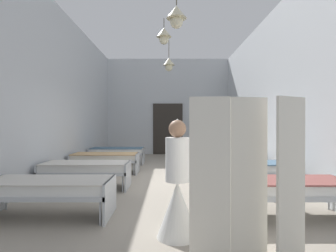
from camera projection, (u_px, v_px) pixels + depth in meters
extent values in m
cube|color=#9E9384|center=(168.00, 181.00, 7.07)|extent=(6.32, 12.68, 0.10)
cube|color=silver|center=(168.00, 107.00, 13.19)|extent=(6.12, 0.20, 4.53)
cube|color=silver|center=(52.00, 91.00, 7.05)|extent=(0.20, 12.08, 4.53)
cube|color=silver|center=(284.00, 91.00, 7.05)|extent=(0.20, 12.08, 4.53)
cube|color=#2D2823|center=(168.00, 129.00, 13.08)|extent=(1.40, 0.06, 2.40)
cone|color=beige|center=(177.00, 12.00, 5.99)|extent=(0.44, 0.44, 0.28)
sphere|color=beige|center=(177.00, 22.00, 5.99)|extent=(0.28, 0.28, 0.28)
cylinder|color=brown|center=(164.00, 23.00, 8.10)|extent=(0.02, 0.02, 0.26)
cone|color=beige|center=(164.00, 32.00, 8.10)|extent=(0.44, 0.44, 0.28)
sphere|color=beige|center=(164.00, 40.00, 8.10)|extent=(0.28, 0.28, 0.28)
cylinder|color=brown|center=(169.00, 49.00, 10.21)|extent=(0.02, 0.02, 0.63)
cone|color=beige|center=(169.00, 61.00, 10.21)|extent=(0.44, 0.44, 0.28)
sphere|color=beige|center=(169.00, 67.00, 10.21)|extent=(0.28, 0.28, 0.28)
cylinder|color=#B7BCC1|center=(7.00, 199.00, 4.58)|extent=(0.03, 0.03, 0.34)
cylinder|color=#B7BCC1|center=(101.00, 213.00, 3.86)|extent=(0.03, 0.03, 0.34)
cylinder|color=#B7BCC1|center=(111.00, 199.00, 4.58)|extent=(0.03, 0.03, 0.34)
cube|color=#B7BCC1|center=(49.00, 192.00, 4.21)|extent=(1.90, 0.84, 0.07)
cube|color=#B7BCC1|center=(110.00, 198.00, 4.21)|extent=(0.04, 0.84, 0.57)
cube|color=white|center=(49.00, 185.00, 4.21)|extent=(1.82, 0.78, 0.14)
cube|color=beige|center=(49.00, 180.00, 4.21)|extent=(1.86, 0.82, 0.02)
cylinder|color=#B7BCC1|center=(235.00, 213.00, 3.85)|extent=(0.03, 0.03, 0.34)
cylinder|color=#B7BCC1|center=(224.00, 199.00, 4.57)|extent=(0.03, 0.03, 0.34)
cylinder|color=#B7BCC1|center=(329.00, 199.00, 4.57)|extent=(0.03, 0.03, 0.34)
cube|color=#B7BCC1|center=(286.00, 192.00, 4.21)|extent=(1.90, 0.84, 0.07)
cube|color=#B7BCC1|center=(225.00, 198.00, 4.21)|extent=(0.04, 0.84, 0.57)
cube|color=white|center=(286.00, 185.00, 4.21)|extent=(1.82, 0.78, 0.14)
cube|color=#8C4C47|center=(286.00, 180.00, 4.21)|extent=(1.86, 0.82, 0.02)
cylinder|color=#B7BCC1|center=(40.00, 184.00, 5.76)|extent=(0.03, 0.03, 0.34)
cylinder|color=#B7BCC1|center=(54.00, 177.00, 6.48)|extent=(0.03, 0.03, 0.34)
cylinder|color=#B7BCC1|center=(123.00, 184.00, 5.76)|extent=(0.03, 0.03, 0.34)
cylinder|color=#B7BCC1|center=(128.00, 177.00, 6.48)|extent=(0.03, 0.03, 0.34)
cube|color=#B7BCC1|center=(86.00, 171.00, 6.11)|extent=(1.90, 0.84, 0.07)
cube|color=#B7BCC1|center=(45.00, 175.00, 6.12)|extent=(0.04, 0.84, 0.57)
cube|color=#B7BCC1|center=(128.00, 175.00, 6.11)|extent=(0.04, 0.84, 0.57)
cube|color=white|center=(86.00, 166.00, 6.11)|extent=(1.82, 0.78, 0.14)
cube|color=beige|center=(86.00, 163.00, 6.11)|extent=(1.86, 0.82, 0.02)
cylinder|color=#B7BCC1|center=(213.00, 184.00, 5.75)|extent=(0.03, 0.03, 0.34)
cylinder|color=#B7BCC1|center=(208.00, 177.00, 6.47)|extent=(0.03, 0.03, 0.34)
cylinder|color=#B7BCC1|center=(296.00, 184.00, 5.75)|extent=(0.03, 0.03, 0.34)
cylinder|color=#B7BCC1|center=(282.00, 177.00, 6.47)|extent=(0.03, 0.03, 0.34)
cube|color=#B7BCC1|center=(249.00, 171.00, 6.11)|extent=(1.90, 0.84, 0.07)
cube|color=#B7BCC1|center=(207.00, 175.00, 6.11)|extent=(0.04, 0.84, 0.57)
cube|color=#B7BCC1|center=(291.00, 175.00, 6.11)|extent=(0.04, 0.84, 0.57)
cube|color=white|center=(249.00, 166.00, 6.11)|extent=(1.82, 0.78, 0.14)
cube|color=slate|center=(249.00, 163.00, 6.11)|extent=(1.86, 0.82, 0.02)
cylinder|color=#B7BCC1|center=(72.00, 169.00, 7.66)|extent=(0.03, 0.03, 0.34)
cylinder|color=#B7BCC1|center=(80.00, 165.00, 8.38)|extent=(0.03, 0.03, 0.34)
cylinder|color=#B7BCC1|center=(134.00, 169.00, 7.66)|extent=(0.03, 0.03, 0.34)
cylinder|color=#B7BCC1|center=(137.00, 165.00, 8.38)|extent=(0.03, 0.03, 0.34)
cube|color=#B7BCC1|center=(106.00, 160.00, 8.01)|extent=(1.90, 0.84, 0.07)
cube|color=#B7BCC1|center=(74.00, 163.00, 8.02)|extent=(0.04, 0.84, 0.57)
cube|color=#B7BCC1|center=(138.00, 163.00, 8.01)|extent=(0.04, 0.84, 0.57)
cube|color=silver|center=(106.00, 156.00, 8.01)|extent=(1.82, 0.78, 0.14)
cube|color=tan|center=(106.00, 154.00, 8.01)|extent=(1.86, 0.82, 0.02)
cylinder|color=#B7BCC1|center=(202.00, 169.00, 7.65)|extent=(0.03, 0.03, 0.34)
cylinder|color=#B7BCC1|center=(199.00, 165.00, 8.37)|extent=(0.03, 0.03, 0.34)
cylinder|color=#B7BCC1|center=(264.00, 169.00, 7.65)|extent=(0.03, 0.03, 0.34)
cylinder|color=#B7BCC1|center=(256.00, 165.00, 8.37)|extent=(0.03, 0.03, 0.34)
cube|color=#B7BCC1|center=(230.00, 160.00, 8.01)|extent=(1.90, 0.84, 0.07)
cube|color=#B7BCC1|center=(198.00, 163.00, 8.01)|extent=(0.04, 0.84, 0.57)
cube|color=#B7BCC1|center=(262.00, 163.00, 8.01)|extent=(0.04, 0.84, 0.57)
cube|color=silver|center=(230.00, 156.00, 8.01)|extent=(1.82, 0.78, 0.14)
cube|color=#9E9E93|center=(230.00, 154.00, 8.01)|extent=(1.86, 0.82, 0.02)
cylinder|color=#B7BCC1|center=(91.00, 160.00, 9.56)|extent=(0.03, 0.03, 0.34)
cylinder|color=#B7BCC1|center=(96.00, 158.00, 10.28)|extent=(0.03, 0.03, 0.34)
cylinder|color=#B7BCC1|center=(141.00, 160.00, 9.56)|extent=(0.03, 0.03, 0.34)
cylinder|color=#B7BCC1|center=(143.00, 158.00, 10.28)|extent=(0.03, 0.03, 0.34)
cube|color=#B7BCC1|center=(118.00, 153.00, 9.91)|extent=(1.90, 0.84, 0.07)
cube|color=#B7BCC1|center=(92.00, 156.00, 9.92)|extent=(0.04, 0.84, 0.57)
cube|color=#B7BCC1|center=(144.00, 156.00, 9.91)|extent=(0.04, 0.84, 0.57)
cube|color=white|center=(118.00, 150.00, 9.91)|extent=(1.82, 0.78, 0.14)
cube|color=slate|center=(118.00, 148.00, 9.91)|extent=(1.86, 0.82, 0.02)
cylinder|color=#B7BCC1|center=(195.00, 160.00, 9.55)|extent=(0.03, 0.03, 0.34)
cylinder|color=#B7BCC1|center=(193.00, 158.00, 10.27)|extent=(0.03, 0.03, 0.34)
cylinder|color=#B7BCC1|center=(245.00, 160.00, 9.55)|extent=(0.03, 0.03, 0.34)
cylinder|color=#B7BCC1|center=(240.00, 158.00, 10.27)|extent=(0.03, 0.03, 0.34)
cube|color=#B7BCC1|center=(218.00, 153.00, 9.91)|extent=(1.90, 0.84, 0.07)
cube|color=#B7BCC1|center=(192.00, 156.00, 9.91)|extent=(0.04, 0.84, 0.57)
cube|color=#B7BCC1|center=(244.00, 156.00, 9.91)|extent=(0.04, 0.84, 0.57)
cube|color=white|center=(218.00, 150.00, 9.91)|extent=(1.82, 0.78, 0.14)
cube|color=slate|center=(218.00, 148.00, 9.91)|extent=(1.86, 0.82, 0.02)
cone|color=white|center=(178.00, 209.00, 3.45)|extent=(0.52, 0.52, 0.70)
cylinder|color=white|center=(178.00, 159.00, 3.45)|extent=(0.30, 0.30, 0.55)
sphere|color=#A87A5B|center=(178.00, 129.00, 3.45)|extent=(0.22, 0.22, 0.22)
cone|color=white|center=(178.00, 123.00, 3.45)|extent=(0.18, 0.18, 0.10)
cylinder|color=#515B70|center=(209.00, 140.00, 9.92)|extent=(0.32, 0.32, 0.58)
cube|color=#515B70|center=(209.00, 147.00, 9.92)|extent=(0.44, 0.44, 0.08)
sphere|color=beige|center=(209.00, 129.00, 9.91)|extent=(0.22, 0.22, 0.22)
cylinder|color=gray|center=(234.00, 149.00, 6.10)|extent=(0.32, 0.32, 0.58)
cube|color=gray|center=(234.00, 160.00, 6.11)|extent=(0.44, 0.44, 0.08)
sphere|color=tan|center=(234.00, 131.00, 6.10)|extent=(0.22, 0.22, 0.22)
cube|color=silver|center=(210.00, 179.00, 2.84)|extent=(0.42, 0.06, 1.70)
cube|color=silver|center=(249.00, 178.00, 2.90)|extent=(0.42, 0.12, 1.70)
cube|color=silver|center=(291.00, 179.00, 2.84)|extent=(0.38, 0.23, 1.70)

